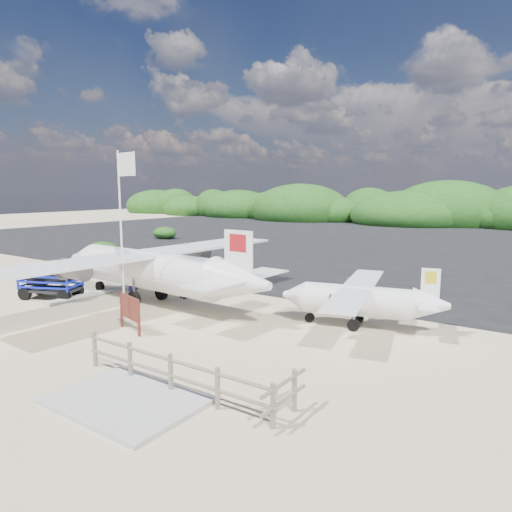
{
  "coord_description": "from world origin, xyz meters",
  "views": [
    {
      "loc": [
        13.83,
        -12.6,
        5.0
      ],
      "look_at": [
        1.35,
        5.44,
        1.78
      ],
      "focal_mm": 32.0,
      "sensor_mm": 36.0,
      "label": 1
    }
  ],
  "objects_px": {
    "baggage_cart": "(52,298)",
    "signboard": "(131,331)",
    "aircraft_small": "(334,234)",
    "flagpole": "(125,316)",
    "crew_b": "(184,280)",
    "crew_a": "(133,281)"
  },
  "relations": [
    {
      "from": "baggage_cart",
      "to": "aircraft_small",
      "type": "relative_size",
      "value": 0.44
    },
    {
      "from": "flagpole",
      "to": "crew_b",
      "type": "distance_m",
      "value": 3.72
    },
    {
      "from": "crew_a",
      "to": "flagpole",
      "type": "bearing_deg",
      "value": 130.83
    },
    {
      "from": "crew_b",
      "to": "aircraft_small",
      "type": "bearing_deg",
      "value": -57.32
    },
    {
      "from": "signboard",
      "to": "crew_a",
      "type": "distance_m",
      "value": 4.85
    },
    {
      "from": "crew_a",
      "to": "aircraft_small",
      "type": "distance_m",
      "value": 33.69
    },
    {
      "from": "flagpole",
      "to": "crew_b",
      "type": "bearing_deg",
      "value": 92.75
    },
    {
      "from": "signboard",
      "to": "baggage_cart",
      "type": "bearing_deg",
      "value": -174.36
    },
    {
      "from": "baggage_cart",
      "to": "crew_a",
      "type": "bearing_deg",
      "value": 5.23
    },
    {
      "from": "aircraft_small",
      "to": "flagpole",
      "type": "bearing_deg",
      "value": 88.54
    },
    {
      "from": "signboard",
      "to": "crew_a",
      "type": "bearing_deg",
      "value": 154.23
    },
    {
      "from": "baggage_cart",
      "to": "signboard",
      "type": "distance_m",
      "value": 7.08
    },
    {
      "from": "signboard",
      "to": "crew_b",
      "type": "xyz_separation_m",
      "value": [
        -1.97,
        4.84,
        0.83
      ]
    },
    {
      "from": "flagpole",
      "to": "crew_b",
      "type": "relative_size",
      "value": 3.88
    },
    {
      "from": "crew_b",
      "to": "aircraft_small",
      "type": "relative_size",
      "value": 0.27
    },
    {
      "from": "baggage_cart",
      "to": "signboard",
      "type": "height_order",
      "value": "baggage_cart"
    },
    {
      "from": "crew_b",
      "to": "baggage_cart",
      "type": "bearing_deg",
      "value": 55.41
    },
    {
      "from": "signboard",
      "to": "aircraft_small",
      "type": "distance_m",
      "value": 37.52
    },
    {
      "from": "baggage_cart",
      "to": "crew_a",
      "type": "distance_m",
      "value": 3.99
    },
    {
      "from": "aircraft_small",
      "to": "signboard",
      "type": "bearing_deg",
      "value": 90.84
    },
    {
      "from": "crew_a",
      "to": "crew_b",
      "type": "distance_m",
      "value": 2.31
    },
    {
      "from": "baggage_cart",
      "to": "flagpole",
      "type": "relative_size",
      "value": 0.43
    }
  ]
}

